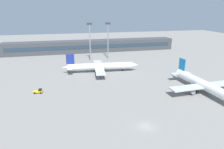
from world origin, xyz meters
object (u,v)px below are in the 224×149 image
airplane_mid (101,66)px  baggage_tug_yellow (39,91)px  floodlight_tower_east (90,39)px  airplane_near (206,86)px  floodlight_tower_west (108,38)px

airplane_mid → baggage_tug_yellow: (-29.68, -22.04, -2.32)m
baggage_tug_yellow → floodlight_tower_east: (27.34, 47.84, 13.30)m
baggage_tug_yellow → airplane_near: bearing=-14.1°
airplane_mid → baggage_tug_yellow: bearing=-143.4°
airplane_mid → floodlight_tower_west: floodlight_tower_west is taller
airplane_mid → floodlight_tower_east: 28.14m
airplane_near → floodlight_tower_east: 75.08m
airplane_near → floodlight_tower_east: size_ratio=1.77×
baggage_tug_yellow → floodlight_tower_west: size_ratio=0.16×
floodlight_tower_west → floodlight_tower_east: bearing=-163.4°
airplane_mid → floodlight_tower_east: size_ratio=1.71×
airplane_near → floodlight_tower_west: floodlight_tower_west is taller
floodlight_tower_east → airplane_mid: bearing=-84.8°
airplane_mid → floodlight_tower_east: floodlight_tower_east is taller
airplane_mid → floodlight_tower_east: bearing=95.2°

